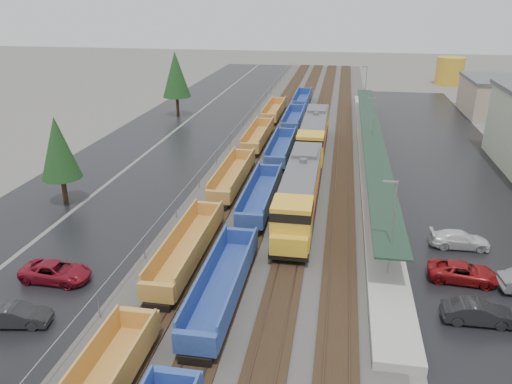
% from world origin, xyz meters
% --- Properties ---
extents(ballast_strip, '(20.00, 160.00, 0.08)m').
position_xyz_m(ballast_strip, '(0.00, 60.00, 0.04)').
color(ballast_strip, '#302D2B').
rests_on(ballast_strip, ground).
extents(trackbed, '(14.60, 160.00, 0.22)m').
position_xyz_m(trackbed, '(-0.00, 60.00, 0.16)').
color(trackbed, black).
rests_on(trackbed, ground).
extents(west_parking_lot, '(10.00, 160.00, 0.02)m').
position_xyz_m(west_parking_lot, '(-15.00, 60.00, 0.01)').
color(west_parking_lot, black).
rests_on(west_parking_lot, ground).
extents(west_road, '(9.00, 160.00, 0.02)m').
position_xyz_m(west_road, '(-25.00, 60.00, 0.01)').
color(west_road, black).
rests_on(west_road, ground).
extents(east_commuter_lot, '(16.00, 100.00, 0.02)m').
position_xyz_m(east_commuter_lot, '(19.00, 50.00, 0.01)').
color(east_commuter_lot, black).
rests_on(east_commuter_lot, ground).
extents(station_platform, '(3.00, 80.00, 8.00)m').
position_xyz_m(station_platform, '(9.50, 50.01, 0.73)').
color(station_platform, '#9E9B93').
rests_on(station_platform, ground).
extents(chainlink_fence, '(0.08, 160.04, 2.02)m').
position_xyz_m(chainlink_fence, '(-9.50, 58.44, 1.61)').
color(chainlink_fence, gray).
rests_on(chainlink_fence, ground).
extents(distant_hills, '(301.00, 140.00, 25.20)m').
position_xyz_m(distant_hills, '(44.79, 210.68, 0.00)').
color(distant_hills, '#54654F').
rests_on(distant_hills, ground).
extents(tree_west_near, '(3.96, 3.96, 9.00)m').
position_xyz_m(tree_west_near, '(-22.00, 30.00, 5.82)').
color(tree_west_near, '#332316').
rests_on(tree_west_near, ground).
extents(tree_west_far, '(4.84, 4.84, 11.00)m').
position_xyz_m(tree_west_far, '(-23.00, 70.00, 7.12)').
color(tree_west_far, '#332316').
rests_on(tree_west_far, ground).
extents(locomotive_lead, '(3.23, 21.30, 4.82)m').
position_xyz_m(locomotive_lead, '(2.00, 30.44, 2.55)').
color(locomotive_lead, black).
rests_on(locomotive_lead, ground).
extents(locomotive_trail, '(3.23, 21.30, 4.82)m').
position_xyz_m(locomotive_trail, '(2.00, 51.44, 2.55)').
color(locomotive_trail, black).
rests_on(locomotive_trail, ground).
extents(well_string_yellow, '(2.55, 99.63, 2.26)m').
position_xyz_m(well_string_yellow, '(-6.00, 28.91, 1.14)').
color(well_string_yellow, '#BC8934').
rests_on(well_string_yellow, ground).
extents(well_string_blue, '(2.63, 113.90, 2.34)m').
position_xyz_m(well_string_blue, '(-2.00, 32.17, 1.17)').
color(well_string_blue, navy).
rests_on(well_string_blue, ground).
extents(storage_tank, '(6.33, 6.33, 6.33)m').
position_xyz_m(storage_tank, '(30.00, 111.90, 3.16)').
color(storage_tank, gold).
rests_on(storage_tank, ground).
extents(parked_car_west_b, '(2.22, 4.52, 1.43)m').
position_xyz_m(parked_car_west_b, '(-14.47, 10.49, 0.71)').
color(parked_car_west_b, black).
rests_on(parked_car_west_b, ground).
extents(parked_car_west_c, '(2.50, 5.27, 1.45)m').
position_xyz_m(parked_car_west_c, '(-14.85, 15.92, 0.73)').
color(parked_car_west_c, maroon).
rests_on(parked_car_west_c, ground).
extents(parked_car_east_a, '(1.67, 4.55, 1.49)m').
position_xyz_m(parked_car_east_a, '(14.92, 15.81, 0.74)').
color(parked_car_east_a, black).
rests_on(parked_car_east_a, ground).
extents(parked_car_east_b, '(2.71, 5.24, 1.41)m').
position_xyz_m(parked_car_east_b, '(15.05, 21.01, 0.71)').
color(parked_car_east_b, maroon).
rests_on(parked_car_east_b, ground).
extents(parked_car_east_c, '(2.13, 4.94, 1.42)m').
position_xyz_m(parked_car_east_c, '(15.89, 26.57, 0.71)').
color(parked_car_east_c, silver).
rests_on(parked_car_east_c, ground).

